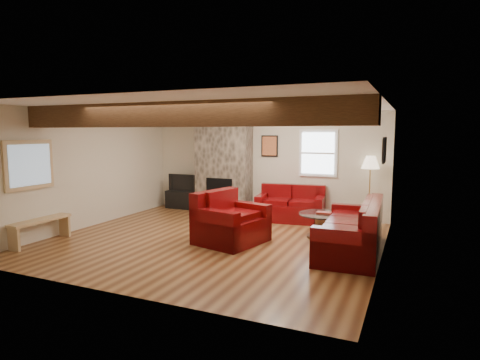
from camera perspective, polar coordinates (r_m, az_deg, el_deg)
The scene contains 17 objects.
room at distance 7.47m, azimuth -3.83°, elevation 0.75°, with size 8.00×8.00×8.00m.
oak_beam at distance 6.35m, azimuth -9.17°, elevation 9.19°, with size 6.00×0.36×0.38m, color #331F0F.
chimney_breast at distance 10.14m, azimuth -2.37°, elevation 2.19°, with size 1.40×0.67×2.50m.
back_window at distance 9.54m, azimuth 11.03°, elevation 3.77°, with size 0.90×0.08×1.10m, color white, non-canonical shape.
hatch_window at distance 8.19m, azimuth -27.77°, elevation 1.92°, with size 0.08×1.00×0.90m, color tan, non-canonical shape.
ceiling_dome at distance 7.92m, azimuth 5.04°, elevation 9.71°, with size 0.40×0.40×0.18m, color white, non-canonical shape.
artwork_back at distance 9.87m, azimuth 4.21°, elevation 4.84°, with size 0.42×0.06×0.52m, color black, non-canonical shape.
artwork_right at distance 6.91m, azimuth 19.78°, elevation 4.03°, with size 0.06×0.55×0.42m, color black, non-canonical shape.
sofa_three at distance 7.12m, azimuth 15.46°, elevation -6.43°, with size 2.25×0.94×0.87m, color #420604, non-canonical shape.
loveseat at distance 9.34m, azimuth 7.21°, elevation -3.32°, with size 1.52×0.87×0.81m, color #420604, non-canonical shape.
armchair_red at distance 7.43m, azimuth -1.24°, elevation -5.35°, with size 1.17×1.02×0.94m, color #420604, non-canonical shape.
coffee_table at distance 7.98m, azimuth 11.82°, elevation -6.36°, with size 0.97×0.97×0.51m.
tv_cabinet at distance 10.87m, azimuth -8.01°, elevation -2.78°, with size 0.95×0.38×0.47m, color black.
television at distance 10.81m, azimuth -8.05°, elevation -0.35°, with size 0.79×0.10×0.46m, color black.
floor_lamp at distance 9.21m, azimuth 18.06°, elevation 1.88°, with size 0.39×0.39×1.52m.
pine_bench at distance 8.30m, azimuth -26.46°, elevation -6.54°, with size 0.28×1.19×0.45m, color tan, non-canonical shape.
coal_bucket at distance 9.66m, azimuth -0.86°, elevation -4.36°, with size 0.35×0.35×0.33m, color slate, non-canonical shape.
Camera 1 is at (3.42, -6.59, 2.04)m, focal length 30.00 mm.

